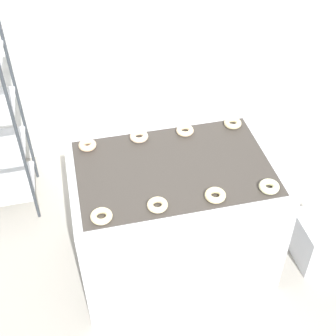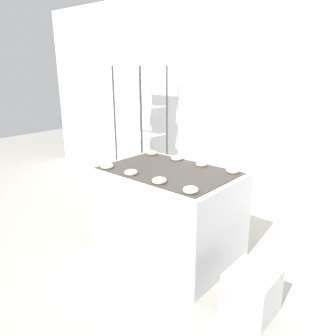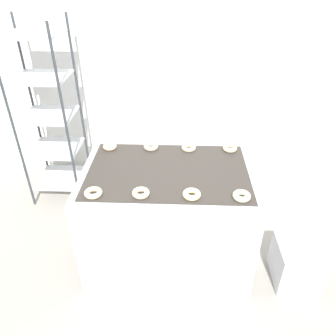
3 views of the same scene
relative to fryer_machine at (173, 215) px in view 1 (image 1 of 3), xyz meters
The scene contains 10 objects.
fryer_machine is the anchor object (origin of this frame).
glaze_bin 1.10m from the fryer_machine, 13.23° to the right, with size 0.34×0.37×0.36m.
donut_near_left 0.75m from the fryer_machine, 146.45° to the right, with size 0.12×0.12×0.04m, color beige.
donut_near_midleft 0.59m from the fryer_machine, 118.60° to the right, with size 0.12×0.12×0.04m, color beige.
donut_near_midright 0.59m from the fryer_machine, 61.53° to the right, with size 0.13×0.13×0.04m, color beige.
donut_near_right 0.76m from the fryer_machine, 32.58° to the right, with size 0.12×0.12×0.04m, color beige.
donut_far_left 0.76m from the fryer_machine, 147.85° to the left, with size 0.12×0.12×0.04m, color beige.
donut_far_midleft 0.59m from the fryer_machine, 115.38° to the left, with size 0.12×0.12×0.04m, color beige.
donut_far_midright 0.59m from the fryer_machine, 63.90° to the left, with size 0.12×0.12×0.04m, color beige.
donut_far_right 0.76m from the fryer_machine, 33.23° to the left, with size 0.12×0.12×0.04m, color beige.
Camera 1 is at (-0.54, -1.43, 2.84)m, focal length 50.00 mm.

